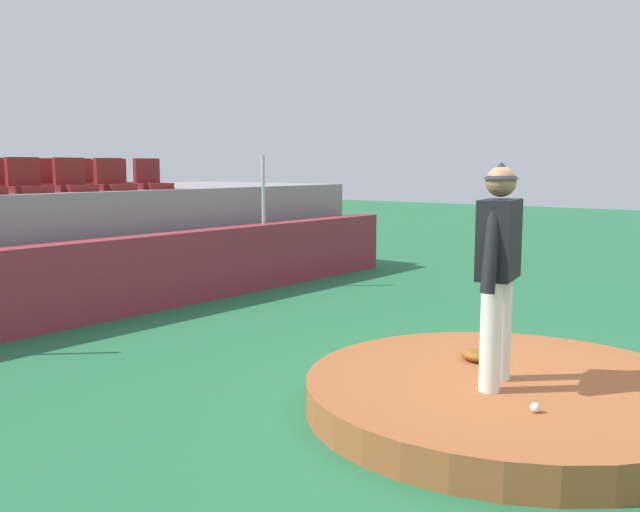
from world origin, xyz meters
TOP-DOWN VIEW (x-y plane):
  - ground_plane at (0.00, 0.00)m, footprint 60.00×60.00m
  - pitchers_mound at (0.00, 0.00)m, footprint 3.47×3.47m
  - pitcher at (-0.21, 0.03)m, footprint 0.83×0.36m
  - baseball at (-0.64, -0.48)m, footprint 0.07×0.07m
  - fielding_glove at (0.34, 0.49)m, footprint 0.32×0.36m
  - brick_barrier at (0.00, 5.87)m, footprint 12.89×0.40m
  - fence_post_right at (3.26, 5.87)m, footprint 0.06×0.06m
  - bleacher_platform at (0.00, 8.50)m, footprint 12.66×4.08m
  - stadium_chair_2 at (-0.36, 7.01)m, footprint 0.48×0.44m
  - stadium_chair_3 at (0.34, 6.98)m, footprint 0.48×0.44m
  - stadium_chair_4 at (1.04, 6.99)m, footprint 0.48×0.44m
  - stadium_chair_5 at (1.77, 6.99)m, footprint 0.48×0.44m
  - stadium_chair_9 at (0.37, 7.91)m, footprint 0.48×0.44m
  - stadium_chair_10 at (1.05, 7.87)m, footprint 0.48×0.44m
  - stadium_chair_11 at (1.77, 7.89)m, footprint 0.48×0.44m
  - stadium_chair_15 at (0.35, 8.80)m, footprint 0.48×0.44m
  - stadium_chair_16 at (1.06, 8.77)m, footprint 0.48×0.44m
  - stadium_chair_17 at (1.75, 8.82)m, footprint 0.48×0.44m

SIDE VIEW (x-z plane):
  - ground_plane at x=0.00m, z-range 0.00..0.00m
  - pitchers_mound at x=0.00m, z-range 0.00..0.28m
  - baseball at x=-0.64m, z-range 0.28..0.35m
  - fielding_glove at x=0.34m, z-range 0.28..0.39m
  - brick_barrier at x=0.00m, z-range 0.00..1.10m
  - bleacher_platform at x=0.00m, z-range 0.00..1.71m
  - pitcher at x=-0.21m, z-range 0.43..2.27m
  - fence_post_right at x=3.26m, z-range 1.10..2.27m
  - stadium_chair_2 at x=-0.36m, z-range 1.62..2.12m
  - stadium_chair_3 at x=0.34m, z-range 1.62..2.12m
  - stadium_chair_4 at x=1.04m, z-range 1.62..2.12m
  - stadium_chair_5 at x=1.77m, z-range 1.62..2.12m
  - stadium_chair_9 at x=0.37m, z-range 1.62..2.12m
  - stadium_chair_10 at x=1.05m, z-range 1.62..2.12m
  - stadium_chair_11 at x=1.77m, z-range 1.62..2.12m
  - stadium_chair_15 at x=0.35m, z-range 1.62..2.12m
  - stadium_chair_16 at x=1.06m, z-range 1.62..2.12m
  - stadium_chair_17 at x=1.75m, z-range 1.62..2.12m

